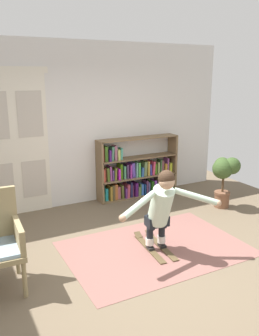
# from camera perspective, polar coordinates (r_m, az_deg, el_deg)

# --- Properties ---
(ground_plane) EXTENTS (7.20, 7.20, 0.00)m
(ground_plane) POSITION_cam_1_polar(r_m,az_deg,el_deg) (4.60, 3.50, -15.45)
(ground_plane) COLOR brown
(back_wall) EXTENTS (6.00, 0.10, 2.90)m
(back_wall) POSITION_cam_1_polar(r_m,az_deg,el_deg) (6.39, -8.53, 6.90)
(back_wall) COLOR silver
(back_wall) RESTS_ON ground
(double_door) EXTENTS (1.22, 0.05, 2.45)m
(double_door) POSITION_cam_1_polar(r_m,az_deg,el_deg) (6.10, -18.08, 3.85)
(double_door) COLOR silver
(double_door) RESTS_ON ground
(rug) EXTENTS (2.43, 1.66, 0.01)m
(rug) POSITION_cam_1_polar(r_m,az_deg,el_deg) (4.99, 4.22, -12.83)
(rug) COLOR #82554D
(rug) RESTS_ON ground
(bookshelf) EXTENTS (1.65, 0.30, 1.16)m
(bookshelf) POSITION_cam_1_polar(r_m,az_deg,el_deg) (6.83, 0.90, -0.87)
(bookshelf) COLOR brown
(bookshelf) RESTS_ON ground
(potted_plant) EXTENTS (0.47, 0.50, 0.94)m
(potted_plant) POSITION_cam_1_polar(r_m,az_deg,el_deg) (6.41, 15.13, -0.83)
(potted_plant) COLOR brown
(potted_plant) RESTS_ON ground
(skis_pair) EXTENTS (0.36, 0.90, 0.07)m
(skis_pair) POSITION_cam_1_polar(r_m,az_deg,el_deg) (5.00, 4.07, -12.48)
(skis_pair) COLOR brown
(skis_pair) RESTS_ON rug
(person_skier) EXTENTS (1.40, 0.68, 1.11)m
(person_skier) POSITION_cam_1_polar(r_m,az_deg,el_deg) (4.58, 5.22, -6.01)
(person_skier) COLOR white
(person_skier) RESTS_ON skis_pair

